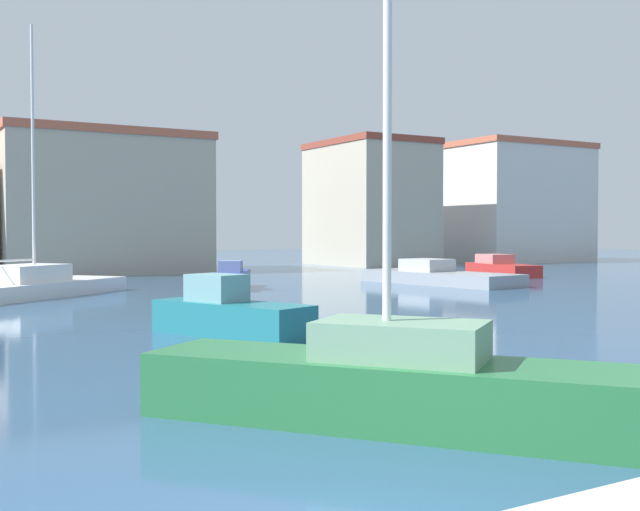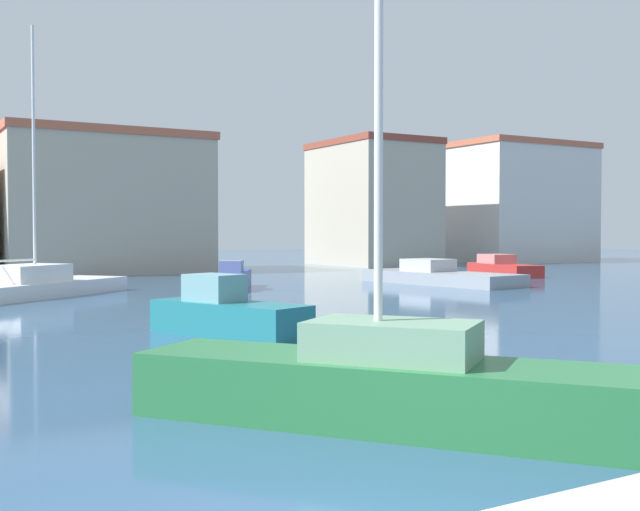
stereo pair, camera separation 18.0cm
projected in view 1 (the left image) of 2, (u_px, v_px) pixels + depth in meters
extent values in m
plane|color=#2D5175|center=(393.00, 298.00, 30.54)|extent=(160.00, 160.00, 0.00)
cube|color=white|center=(34.00, 289.00, 31.40)|extent=(8.58, 7.72, 0.62)
cube|color=silver|center=(27.00, 274.00, 30.98)|extent=(3.68, 3.53, 0.70)
cylinder|color=silver|center=(33.00, 154.00, 31.23)|extent=(0.12, 0.12, 10.39)
cylinder|color=silver|center=(6.00, 261.00, 29.87)|extent=(2.45, 2.02, 0.08)
cube|color=gray|center=(440.00, 278.00, 39.10)|extent=(4.07, 9.12, 0.62)
cube|color=#ADB0B5|center=(427.00, 265.00, 39.78)|extent=(2.21, 2.48, 0.63)
cube|color=#B22823|center=(502.00, 270.00, 46.32)|extent=(3.00, 5.98, 0.72)
cube|color=#C4716E|center=(495.00, 259.00, 47.12)|extent=(1.94, 2.38, 0.56)
cube|color=#1E707A|center=(232.00, 319.00, 19.55)|extent=(2.98, 4.69, 0.85)
cube|color=#6B9CA2|center=(217.00, 288.00, 19.85)|extent=(1.48, 1.67, 0.70)
cube|color=#28703D|center=(387.00, 392.00, 10.51)|extent=(5.52, 6.42, 0.90)
cube|color=gray|center=(401.00, 340.00, 10.41)|extent=(2.41, 2.58, 0.53)
cylinder|color=silver|center=(388.00, 17.00, 10.36)|extent=(0.12, 0.12, 9.25)
cube|color=#233D93|center=(233.00, 280.00, 35.64)|extent=(3.43, 4.66, 0.82)
cube|color=#6E7DB1|center=(231.00, 266.00, 34.94)|extent=(1.46, 1.54, 0.52)
cube|color=#B2A893|center=(97.00, 207.00, 50.48)|extent=(12.63, 9.82, 8.55)
cube|color=#B25B42|center=(97.00, 138.00, 50.34)|extent=(12.89, 10.02, 0.50)
cube|color=#B2A893|center=(370.00, 206.00, 61.98)|extent=(7.14, 9.64, 9.43)
cube|color=brown|center=(370.00, 144.00, 61.83)|extent=(7.29, 9.83, 0.50)
cube|color=beige|center=(509.00, 206.00, 69.14)|extent=(11.98, 9.57, 9.97)
cube|color=#B25B42|center=(510.00, 147.00, 68.98)|extent=(12.22, 9.76, 0.50)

